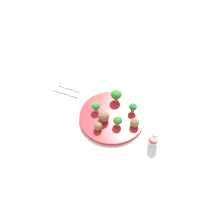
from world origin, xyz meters
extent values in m
plane|color=silver|center=(0.00, 0.00, 0.00)|extent=(4.00, 4.00, 0.00)
cylinder|color=red|center=(0.00, 0.00, 0.01)|extent=(0.28, 0.28, 0.02)
cylinder|color=#A7C17D|center=(0.04, -0.03, 0.02)|extent=(0.01, 0.01, 0.02)
ellipsoid|color=#306927|center=(0.04, -0.03, 0.05)|extent=(0.04, 0.04, 0.03)
cylinder|color=#A3CA71|center=(-0.02, 0.08, 0.03)|extent=(0.02, 0.02, 0.02)
ellipsoid|color=#2D7E26|center=(-0.02, 0.08, 0.05)|extent=(0.05, 0.05, 0.04)
cylinder|color=#9CCF6E|center=(-0.07, -0.01, 0.02)|extent=(0.02, 0.02, 0.02)
ellipsoid|color=#287F31|center=(-0.07, -0.01, 0.05)|extent=(0.04, 0.04, 0.03)
cylinder|color=#96C067|center=(0.07, 0.06, 0.02)|extent=(0.02, 0.02, 0.02)
ellipsoid|color=#266D2B|center=(0.07, 0.06, 0.05)|extent=(0.04, 0.04, 0.03)
sphere|color=brown|center=(-0.02, -0.04, 0.04)|extent=(0.05, 0.05, 0.05)
sphere|color=brown|center=(-0.02, -0.09, 0.03)|extent=(0.04, 0.04, 0.04)
sphere|color=brown|center=(0.11, -0.01, 0.04)|extent=(0.04, 0.04, 0.04)
cube|color=white|center=(-0.26, 0.04, 0.00)|extent=(0.18, 0.13, 0.01)
cube|color=silver|center=(-0.28, 0.05, 0.01)|extent=(0.09, 0.03, 0.01)
cube|color=silver|center=(-0.22, 0.06, 0.01)|extent=(0.03, 0.03, 0.01)
cube|color=silver|center=(-0.29, 0.02, 0.01)|extent=(0.09, 0.03, 0.01)
cube|color=silver|center=(-0.22, 0.03, 0.01)|extent=(0.06, 0.03, 0.01)
cylinder|color=white|center=(0.20, -0.04, 0.03)|extent=(0.04, 0.04, 0.06)
cylinder|color=red|center=(0.20, -0.04, 0.03)|extent=(0.04, 0.04, 0.02)
cylinder|color=silver|center=(0.20, -0.04, 0.07)|extent=(0.03, 0.03, 0.01)
camera|label=1|loc=(0.24, -0.46, 0.70)|focal=32.42mm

